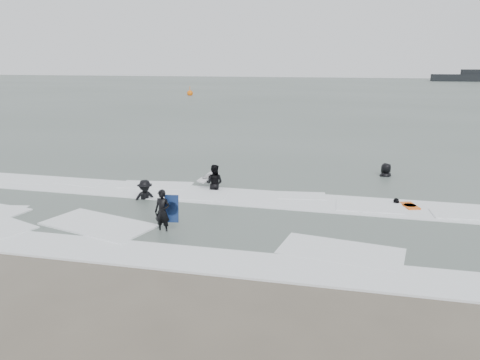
% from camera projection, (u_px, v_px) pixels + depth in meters
% --- Properties ---
extents(ground, '(320.00, 320.00, 0.00)m').
position_uv_depth(ground, '(201.00, 253.00, 14.55)').
color(ground, brown).
rests_on(ground, ground).
extents(sea, '(320.00, 320.00, 0.00)m').
position_uv_depth(sea, '(335.00, 92.00, 89.72)').
color(sea, '#47544C').
rests_on(sea, ground).
extents(surfer_centre, '(0.60, 0.43, 1.56)m').
position_uv_depth(surfer_centre, '(163.00, 233.00, 16.25)').
color(surfer_centre, black).
rests_on(surfer_centre, ground).
extents(surfer_wading, '(0.88, 0.70, 1.78)m').
position_uv_depth(surfer_wading, '(214.00, 190.00, 21.53)').
color(surfer_wading, black).
rests_on(surfer_wading, ground).
extents(surfer_breaker, '(1.29, 1.24, 1.76)m').
position_uv_depth(surfer_breaker, '(145.00, 201.00, 19.97)').
color(surfer_breaker, black).
rests_on(surfer_breaker, ground).
extents(surfer_right_near, '(0.75, 0.93, 1.47)m').
position_uv_depth(surfer_right_near, '(396.00, 206.00, 19.29)').
color(surfer_right_near, black).
rests_on(surfer_right_near, ground).
extents(surfer_right_far, '(1.10, 1.03, 1.89)m').
position_uv_depth(surfer_right_far, '(385.00, 177.00, 23.99)').
color(surfer_right_far, black).
rests_on(surfer_right_far, ground).
extents(surf_foam, '(30.03, 9.06, 0.09)m').
position_uv_depth(surf_foam, '(232.00, 215.00, 18.02)').
color(surf_foam, white).
rests_on(surf_foam, ground).
extents(bodyboards, '(9.73, 6.40, 1.25)m').
position_uv_depth(bodyboards, '(266.00, 195.00, 18.95)').
color(bodyboards, '#10224E').
rests_on(bodyboards, ground).
extents(buoy, '(1.00, 1.00, 1.65)m').
position_uv_depth(buoy, '(190.00, 93.00, 80.22)').
color(buoy, orange).
rests_on(buoy, ground).
extents(vessel_horizon, '(24.90, 4.45, 3.38)m').
position_uv_depth(vessel_horizon, '(478.00, 77.00, 134.65)').
color(vessel_horizon, black).
rests_on(vessel_horizon, ground).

